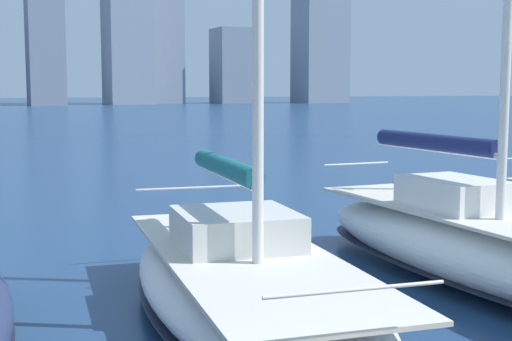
% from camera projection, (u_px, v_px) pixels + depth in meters
% --- Properties ---
extents(sailboat_navy, '(2.29, 8.94, 10.22)m').
position_uv_depth(sailboat_navy, '(471.00, 243.00, 12.68)').
color(sailboat_navy, white).
rests_on(sailboat_navy, ground).
extents(sailboat_teal, '(3.85, 8.62, 9.17)m').
position_uv_depth(sailboat_teal, '(245.00, 281.00, 10.69)').
color(sailboat_teal, white).
rests_on(sailboat_teal, ground).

